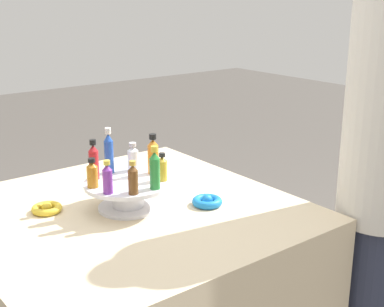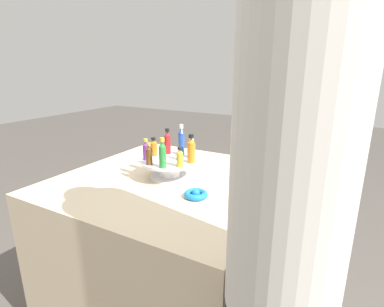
{
  "view_description": "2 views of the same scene",
  "coord_description": "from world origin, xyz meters",
  "px_view_note": "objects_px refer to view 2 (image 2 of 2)",
  "views": [
    {
      "loc": [
        -0.8,
        -1.36,
        1.37
      ],
      "look_at": [
        0.16,
        -0.12,
        0.89
      ],
      "focal_mm": 50.0,
      "sensor_mm": 36.0,
      "label": 1
    },
    {
      "loc": [
        0.75,
        -1.12,
        1.23
      ],
      "look_at": [
        0.21,
        -0.16,
        0.9
      ],
      "focal_mm": 28.0,
      "sensor_mm": 36.0,
      "label": 2
    }
  ],
  "objects_px": {
    "bottle_clear": "(192,149)",
    "display_stand": "(170,167)",
    "bottle_red": "(168,142)",
    "bottle_orange": "(191,150)",
    "ribbon_bow_blue": "(196,194)",
    "bottle_brown": "(149,155)",
    "bottle_blue": "(182,141)",
    "bottle_gold": "(180,158)",
    "person_figure": "(284,253)",
    "bottle_amber": "(154,147)",
    "ribbon_bow_gold": "(151,161)",
    "bottle_green": "(163,154)",
    "bottle_purple": "(146,150)"
  },
  "relations": [
    {
      "from": "bottle_clear",
      "to": "display_stand",
      "type": "bearing_deg",
      "value": -131.92
    },
    {
      "from": "bottle_red",
      "to": "bottle_orange",
      "type": "height_order",
      "value": "bottle_orange"
    },
    {
      "from": "display_stand",
      "to": "ribbon_bow_blue",
      "type": "height_order",
      "value": "display_stand"
    },
    {
      "from": "bottle_brown",
      "to": "bottle_blue",
      "type": "height_order",
      "value": "bottle_blue"
    },
    {
      "from": "bottle_gold",
      "to": "person_figure",
      "type": "relative_size",
      "value": 0.06
    },
    {
      "from": "bottle_amber",
      "to": "person_figure",
      "type": "bearing_deg",
      "value": -33.91
    },
    {
      "from": "display_stand",
      "to": "bottle_blue",
      "type": "xyz_separation_m",
      "value": [
        0.0,
        0.11,
        0.1
      ]
    },
    {
      "from": "display_stand",
      "to": "person_figure",
      "type": "relative_size",
      "value": 0.17
    },
    {
      "from": "ribbon_bow_gold",
      "to": "ribbon_bow_blue",
      "type": "height_order",
      "value": "ribbon_bow_blue"
    },
    {
      "from": "bottle_red",
      "to": "bottle_green",
      "type": "relative_size",
      "value": 0.97
    },
    {
      "from": "bottle_amber",
      "to": "bottle_orange",
      "type": "relative_size",
      "value": 0.69
    },
    {
      "from": "bottle_red",
      "to": "bottle_gold",
      "type": "xyz_separation_m",
      "value": [
        0.16,
        -0.14,
        -0.02
      ]
    },
    {
      "from": "bottle_clear",
      "to": "bottle_green",
      "type": "bearing_deg",
      "value": -101.92
    },
    {
      "from": "bottle_amber",
      "to": "bottle_purple",
      "type": "bearing_deg",
      "value": -81.92
    },
    {
      "from": "bottle_clear",
      "to": "bottle_amber",
      "type": "bearing_deg",
      "value": -161.92
    },
    {
      "from": "bottle_red",
      "to": "person_figure",
      "type": "height_order",
      "value": "person_figure"
    },
    {
      "from": "display_stand",
      "to": "bottle_red",
      "type": "height_order",
      "value": "bottle_red"
    },
    {
      "from": "bottle_clear",
      "to": "ribbon_bow_gold",
      "type": "distance_m",
      "value": 0.32
    },
    {
      "from": "bottle_gold",
      "to": "bottle_green",
      "type": "bearing_deg",
      "value": -141.92
    },
    {
      "from": "bottle_purple",
      "to": "bottle_clear",
      "type": "bearing_deg",
      "value": 38.08
    },
    {
      "from": "display_stand",
      "to": "bottle_amber",
      "type": "xyz_separation_m",
      "value": [
        -0.11,
        0.02,
        0.08
      ]
    },
    {
      "from": "bottle_purple",
      "to": "bottle_amber",
      "type": "bearing_deg",
      "value": 98.08
    },
    {
      "from": "bottle_red",
      "to": "ribbon_bow_blue",
      "type": "xyz_separation_m",
      "value": [
        0.28,
        -0.22,
        -0.14
      ]
    },
    {
      "from": "bottle_amber",
      "to": "person_figure",
      "type": "height_order",
      "value": "person_figure"
    },
    {
      "from": "bottle_clear",
      "to": "bottle_gold",
      "type": "bearing_deg",
      "value": -81.92
    },
    {
      "from": "bottle_green",
      "to": "ribbon_bow_blue",
      "type": "height_order",
      "value": "bottle_green"
    },
    {
      "from": "person_figure",
      "to": "ribbon_bow_gold",
      "type": "bearing_deg",
      "value": 1.22
    },
    {
      "from": "bottle_green",
      "to": "bottle_orange",
      "type": "xyz_separation_m",
      "value": [
        0.07,
        0.12,
        0.0
      ]
    },
    {
      "from": "bottle_gold",
      "to": "person_figure",
      "type": "xyz_separation_m",
      "value": [
        0.55,
        -0.42,
        -0.04
      ]
    },
    {
      "from": "bottle_clear",
      "to": "ribbon_bow_gold",
      "type": "bearing_deg",
      "value": 169.94
    },
    {
      "from": "bottle_green",
      "to": "bottle_red",
      "type": "bearing_deg",
      "value": 118.08
    },
    {
      "from": "bottle_gold",
      "to": "bottle_blue",
      "type": "bearing_deg",
      "value": 118.08
    },
    {
      "from": "bottle_brown",
      "to": "bottle_green",
      "type": "bearing_deg",
      "value": -1.92
    },
    {
      "from": "display_stand",
      "to": "bottle_clear",
      "type": "relative_size",
      "value": 2.86
    },
    {
      "from": "bottle_brown",
      "to": "bottle_orange",
      "type": "xyz_separation_m",
      "value": [
        0.15,
        0.12,
        0.01
      ]
    },
    {
      "from": "bottle_amber",
      "to": "bottle_brown",
      "type": "xyz_separation_m",
      "value": [
        0.07,
        -0.12,
        0.0
      ]
    },
    {
      "from": "display_stand",
      "to": "bottle_green",
      "type": "bearing_deg",
      "value": -71.92
    },
    {
      "from": "bottle_purple",
      "to": "person_figure",
      "type": "distance_m",
      "value": 0.85
    },
    {
      "from": "bottle_red",
      "to": "person_figure",
      "type": "xyz_separation_m",
      "value": [
        0.71,
        -0.57,
        -0.06
      ]
    },
    {
      "from": "bottle_green",
      "to": "ribbon_bow_gold",
      "type": "bearing_deg",
      "value": 136.35
    },
    {
      "from": "bottle_gold",
      "to": "person_figure",
      "type": "bearing_deg",
      "value": -37.62
    },
    {
      "from": "bottle_blue",
      "to": "ribbon_bow_blue",
      "type": "relative_size",
      "value": 1.55
    },
    {
      "from": "bottle_clear",
      "to": "person_figure",
      "type": "height_order",
      "value": "person_figure"
    },
    {
      "from": "bottle_purple",
      "to": "person_figure",
      "type": "xyz_separation_m",
      "value": [
        0.74,
        -0.43,
        -0.04
      ]
    },
    {
      "from": "bottle_red",
      "to": "bottle_amber",
      "type": "bearing_deg",
      "value": -121.92
    },
    {
      "from": "bottle_clear",
      "to": "person_figure",
      "type": "relative_size",
      "value": 0.06
    },
    {
      "from": "person_figure",
      "to": "bottle_amber",
      "type": "bearing_deg",
      "value": 2.94
    },
    {
      "from": "bottle_blue",
      "to": "ribbon_bow_blue",
      "type": "height_order",
      "value": "bottle_blue"
    },
    {
      "from": "display_stand",
      "to": "bottle_gold",
      "type": "xyz_separation_m",
      "value": [
        0.09,
        -0.06,
        0.08
      ]
    },
    {
      "from": "bottle_clear",
      "to": "ribbon_bow_blue",
      "type": "relative_size",
      "value": 0.98
    }
  ]
}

